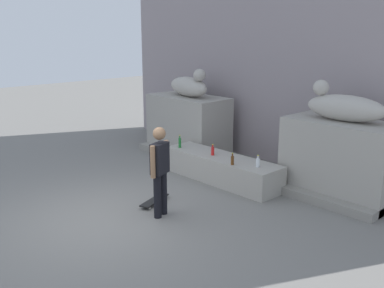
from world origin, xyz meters
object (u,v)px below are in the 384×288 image
statue_reclining_left (189,86)px  statue_reclining_right (344,107)px  skater (160,168)px  bottle_green (180,143)px  bottle_red (213,151)px  skateboard (155,200)px  bottle_brown (232,160)px  bottle_clear (258,162)px

statue_reclining_left → statue_reclining_right: size_ratio=1.02×
statue_reclining_left → skater: 4.48m
statue_reclining_right → skater: (-1.67, -3.34, -0.93)m
bottle_green → statue_reclining_left: bearing=129.7°
skater → bottle_red: size_ratio=6.59×
statue_reclining_right → skateboard: statue_reclining_right is taller
bottle_green → bottle_brown: 1.79m
statue_reclining_right → bottle_brown: (-1.65, -1.41, -1.17)m
skateboard → bottle_green: bottle_green is taller
bottle_red → statue_reclining_left: bearing=150.2°
skater → bottle_green: skater is taller
bottle_green → bottle_red: (0.99, 0.11, -0.03)m
statue_reclining_right → skater: bearing=58.5°
statue_reclining_right → bottle_red: statue_reclining_right is taller
skateboard → skater: bearing=42.4°
statue_reclining_right → statue_reclining_left: bearing=-4.8°
statue_reclining_left → bottle_red: size_ratio=6.62×
statue_reclining_left → bottle_brown: 3.40m
bottle_brown → bottle_red: (-0.80, 0.23, -0.00)m
bottle_red → statue_reclining_right: bearing=25.9°
skateboard → bottle_clear: bearing=131.7°
statue_reclining_right → bottle_red: 2.96m
bottle_green → bottle_red: 1.00m
statue_reclining_left → bottle_red: 2.66m
skater → bottle_brown: skater is taller
statue_reclining_left → bottle_green: bearing=-39.2°
skateboard → statue_reclining_right: bearing=124.1°
statue_reclining_right → bottle_clear: (-1.19, -1.15, -1.17)m
skateboard → bottle_green: size_ratio=2.66×
bottle_clear → bottle_brown: bottle_brown is taller
skater → bottle_clear: bearing=148.9°
statue_reclining_right → bottle_green: 3.85m
bottle_clear → bottle_green: (-2.25, -0.15, 0.03)m
skater → bottle_clear: skater is taller
bottle_clear → skater: bearing=-102.5°
bottle_clear → bottle_red: (-1.26, -0.04, -0.00)m
statue_reclining_left → statue_reclining_right: bearing=11.1°
statue_reclining_left → skateboard: size_ratio=2.05×
statue_reclining_right → bottle_brown: bearing=35.8°
bottle_clear → statue_reclining_left: bearing=161.1°
skater → skateboard: 1.05m
bottle_clear → bottle_red: size_ratio=1.00×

